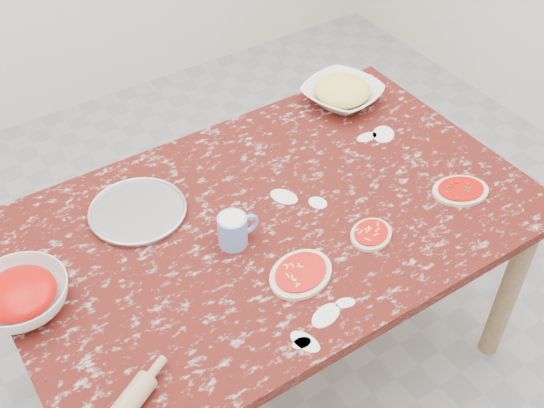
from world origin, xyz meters
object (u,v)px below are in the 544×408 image
(worktable, at_px, (272,235))
(sauce_bowl, at_px, (21,297))
(pizza_tray, at_px, (138,212))
(flour_mug, at_px, (234,230))
(cheese_bowl, at_px, (342,95))

(worktable, xyz_separation_m, sauce_bowl, (-0.74, 0.07, 0.12))
(worktable, distance_m, sauce_bowl, 0.75)
(pizza_tray, xyz_separation_m, flour_mug, (0.18, -0.27, 0.05))
(sauce_bowl, bearing_deg, worktable, -5.59)
(cheese_bowl, height_order, flour_mug, flour_mug)
(sauce_bowl, bearing_deg, flour_mug, -10.04)
(pizza_tray, bearing_deg, sauce_bowl, -158.05)
(worktable, bearing_deg, flour_mug, -168.22)
(sauce_bowl, bearing_deg, pizza_tray, 21.95)
(worktable, bearing_deg, sauce_bowl, 174.41)
(worktable, bearing_deg, pizza_tray, 144.91)
(cheese_bowl, xyz_separation_m, flour_mug, (-0.70, -0.40, 0.02))
(pizza_tray, bearing_deg, worktable, -35.09)
(pizza_tray, height_order, flour_mug, flour_mug)
(sauce_bowl, distance_m, flour_mug, 0.60)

